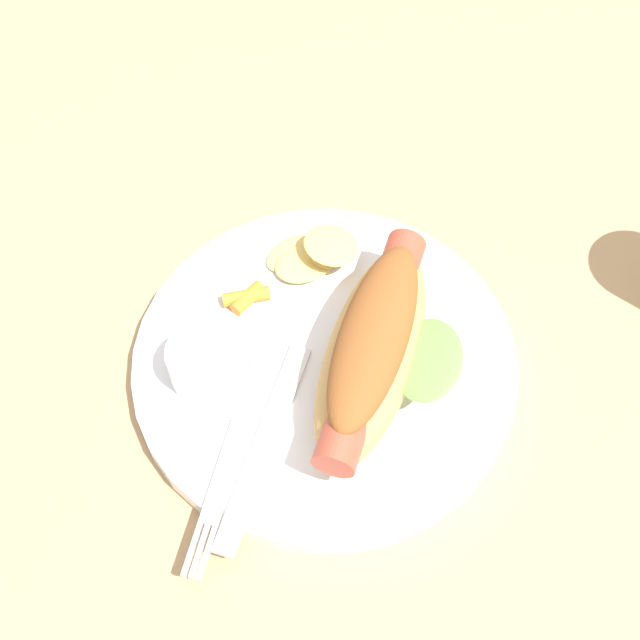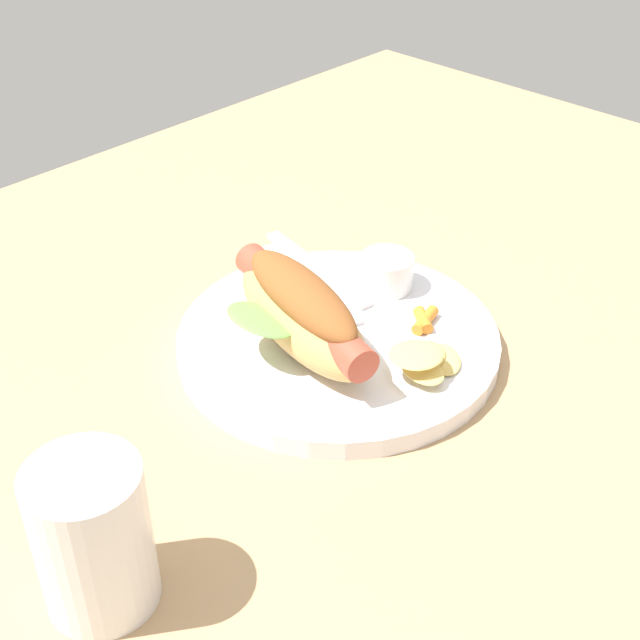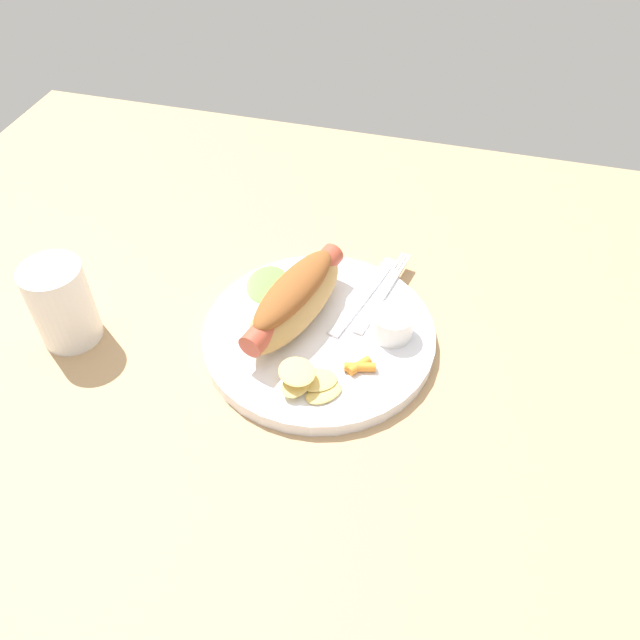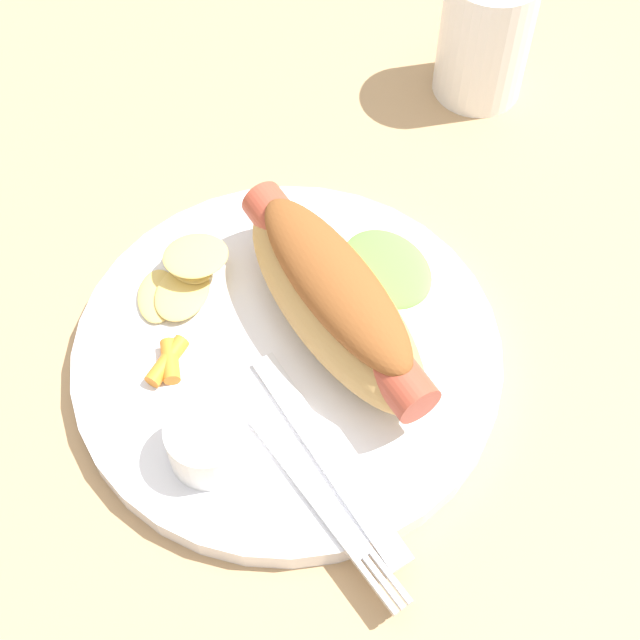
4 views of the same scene
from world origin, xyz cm
name	(u,v)px [view 3 (image 3 of 4)]	position (x,y,z in cm)	size (l,w,h in cm)	color
ground_plane	(312,344)	(0.00, 0.00, -0.90)	(120.00, 90.00, 1.80)	tan
plate	(319,334)	(0.82, 0.18, 0.80)	(25.35, 25.35, 1.60)	white
hot_dog	(294,299)	(-2.26, 1.02, 4.71)	(10.66, 17.34, 5.96)	tan
sauce_ramekin	(392,324)	(8.50, 1.60, 3.07)	(4.47, 4.47, 2.95)	white
fork	(382,294)	(6.31, 7.35, 1.80)	(4.08, 14.57, 0.40)	silver
knife	(363,296)	(4.30, 6.47, 1.78)	(14.47, 1.40, 0.36)	silver
chips_pile	(308,381)	(1.80, -7.82, 2.59)	(7.82, 5.70, 2.29)	#E2C166
carrot_garnish	(360,366)	(6.27, -4.22, 2.09)	(3.37, 2.71, 0.99)	orange
drinking_cup	(62,304)	(-25.81, -6.33, 4.82)	(6.47, 6.47, 9.64)	white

